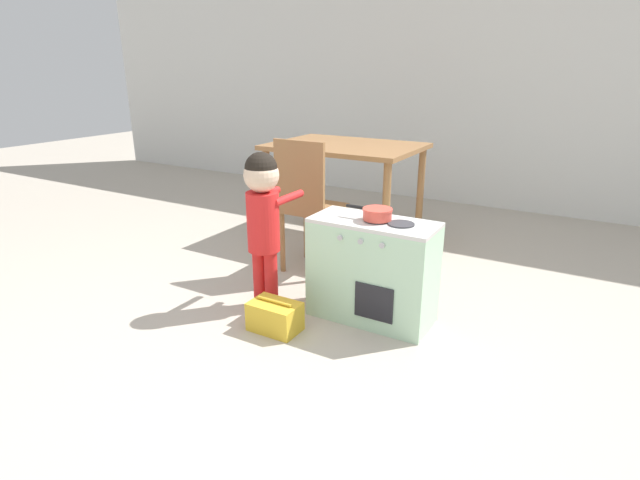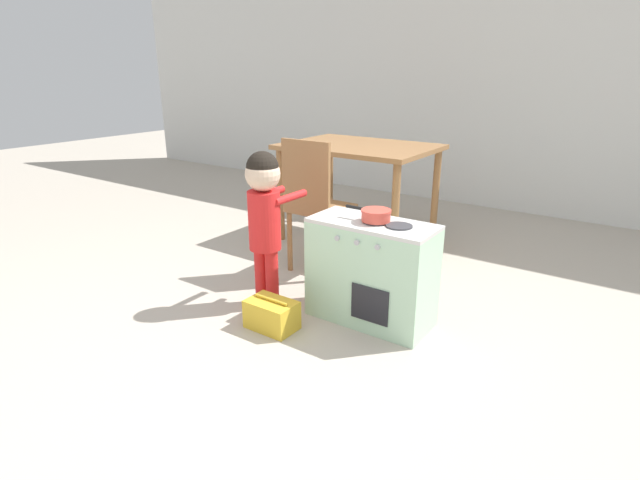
% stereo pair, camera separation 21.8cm
% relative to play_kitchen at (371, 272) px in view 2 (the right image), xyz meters
% --- Properties ---
extents(ground_plane, '(16.00, 16.00, 0.00)m').
position_rel_play_kitchen_xyz_m(ground_plane, '(-0.19, -0.84, -0.29)').
color(ground_plane, '#B2A899').
extents(wall_back, '(10.00, 0.06, 2.60)m').
position_rel_play_kitchen_xyz_m(wall_back, '(-0.19, 2.79, 1.01)').
color(wall_back, silver).
rests_on(wall_back, ground_plane).
extents(play_kitchen, '(0.68, 0.32, 0.59)m').
position_rel_play_kitchen_xyz_m(play_kitchen, '(0.00, 0.00, 0.00)').
color(play_kitchen, '#B2DBB7').
rests_on(play_kitchen, ground_plane).
extents(toy_pot, '(0.26, 0.16, 0.06)m').
position_rel_play_kitchen_xyz_m(toy_pot, '(0.01, 0.00, 0.33)').
color(toy_pot, '#E04C3D').
rests_on(toy_pot, play_kitchen).
extents(child_figure, '(0.21, 0.37, 0.92)m').
position_rel_play_kitchen_xyz_m(child_figure, '(-0.60, -0.18, 0.32)').
color(child_figure, red).
rests_on(child_figure, ground_plane).
extents(toy_basket, '(0.27, 0.18, 0.18)m').
position_rel_play_kitchen_xyz_m(toy_basket, '(-0.39, -0.39, -0.21)').
color(toy_basket, gold).
rests_on(toy_basket, ground_plane).
extents(dining_table, '(1.14, 0.83, 0.78)m').
position_rel_play_kitchen_xyz_m(dining_table, '(-0.77, 1.15, 0.39)').
color(dining_table, olive).
rests_on(dining_table, ground_plane).
extents(dining_chair_near, '(0.37, 0.37, 0.92)m').
position_rel_play_kitchen_xyz_m(dining_chair_near, '(-0.66, 0.40, 0.20)').
color(dining_chair_near, olive).
rests_on(dining_chair_near, ground_plane).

